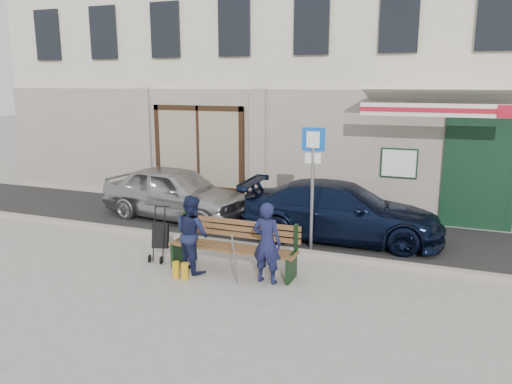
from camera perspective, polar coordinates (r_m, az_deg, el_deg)
The scene contains 11 objects.
ground at distance 9.00m, azimuth -2.87°, elevation -9.61°, with size 80.00×80.00×0.00m, color #9E9991.
asphalt_lane at distance 11.73m, azimuth 3.42°, elevation -4.30°, with size 60.00×3.20×0.01m, color #282828.
curb at distance 10.28m, azimuth 0.61°, elevation -6.40°, with size 60.00×0.18×0.12m, color #9E9384.
building at distance 16.49m, azimuth 9.83°, elevation 17.80°, with size 20.00×8.27×10.00m.
car_silver at distance 12.68m, azimuth -9.14°, elevation -0.07°, with size 1.58×3.93×1.34m, color #A5A5AA.
car_navy at distance 11.02m, azimuth 9.71°, elevation -2.19°, with size 1.77×4.34×1.26m, color black.
parking_sign at distance 10.01m, azimuth 6.50°, elevation 2.51°, with size 0.47×0.08×2.51m.
bench at distance 9.10m, azimuth -2.93°, elevation -6.30°, with size 2.40×1.17×0.98m.
man at distance 8.52m, azimuth 1.26°, elevation -5.84°, with size 0.52×0.34×1.42m, color #15183A.
woman at distance 9.11m, azimuth -7.30°, elevation -4.73°, with size 0.68×0.53×1.41m, color #141A39.
stroller at distance 9.82m, azimuth -10.88°, elevation -5.06°, with size 0.37×0.47×1.04m.
Camera 1 is at (3.49, -7.58, 3.37)m, focal length 35.00 mm.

